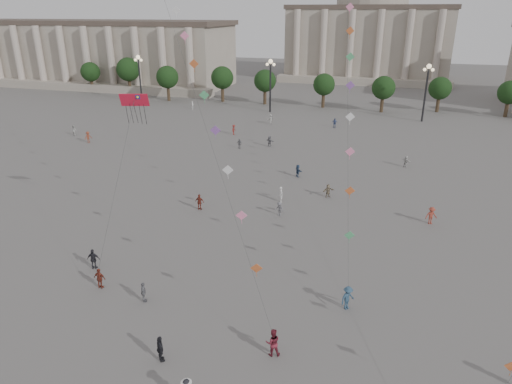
# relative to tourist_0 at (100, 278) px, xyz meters

# --- Properties ---
(ground) EXTENTS (360.00, 360.00, 0.00)m
(ground) POSITION_rel_tourist_0_xyz_m (10.28, -3.68, -0.83)
(ground) COLOR #585553
(ground) RESTS_ON ground
(hall_west) EXTENTS (84.00, 26.22, 17.20)m
(hall_west) POSITION_rel_tourist_0_xyz_m (-64.72, 90.22, 7.60)
(hall_west) COLOR gray
(hall_west) RESTS_ON ground
(hall_central) EXTENTS (48.30, 34.30, 35.50)m
(hall_central) POSITION_rel_tourist_0_xyz_m (10.28, 125.54, 13.40)
(hall_central) COLOR gray
(hall_central) RESTS_ON ground
(tree_row) EXTENTS (137.12, 5.12, 8.00)m
(tree_row) POSITION_rel_tourist_0_xyz_m (10.28, 74.32, 4.56)
(tree_row) COLOR #3B2D1D
(tree_row) RESTS_ON ground
(lamp_post_far_west) EXTENTS (2.00, 0.90, 10.65)m
(lamp_post_far_west) POSITION_rel_tourist_0_xyz_m (-34.72, 66.32, 6.52)
(lamp_post_far_west) COLOR #262628
(lamp_post_far_west) RESTS_ON ground
(lamp_post_mid_west) EXTENTS (2.00, 0.90, 10.65)m
(lamp_post_mid_west) POSITION_rel_tourist_0_xyz_m (-4.72, 66.32, 6.52)
(lamp_post_mid_west) COLOR #262628
(lamp_post_mid_west) RESTS_ON ground
(lamp_post_mid_east) EXTENTS (2.00, 0.90, 10.65)m
(lamp_post_mid_east) POSITION_rel_tourist_0_xyz_m (25.28, 66.32, 6.52)
(lamp_post_mid_east) COLOR #262628
(lamp_post_mid_east) RESTS_ON ground
(person_crowd_0) EXTENTS (1.04, 0.52, 1.72)m
(person_crowd_0) POSITION_rel_tourist_0_xyz_m (10.00, 56.50, 0.03)
(person_crowd_0) COLOR #3A4D83
(person_crowd_0) RESTS_ON ground
(person_crowd_1) EXTENTS (1.02, 0.92, 1.72)m
(person_crowd_1) POSITION_rel_tourist_0_xyz_m (-31.40, 38.24, 0.03)
(person_crowd_1) COLOR #B2B3AE
(person_crowd_1) RESTS_ON ground
(person_crowd_2) EXTENTS (1.22, 1.35, 1.82)m
(person_crowd_2) POSITION_rel_tourist_0_xyz_m (-26.25, 34.96, 0.08)
(person_crowd_2) COLOR brown
(person_crowd_2) RESTS_ON ground
(person_crowd_4) EXTENTS (1.18, 1.79, 1.85)m
(person_crowd_4) POSITION_rel_tourist_0_xyz_m (-1.76, 55.85, 0.10)
(person_crowd_4) COLOR silver
(person_crowd_4) RESTS_ON ground
(person_crowd_6) EXTENTS (1.10, 0.84, 1.50)m
(person_crowd_6) POSITION_rel_tourist_0_xyz_m (9.80, 16.81, -0.08)
(person_crowd_6) COLOR slate
(person_crowd_6) RESTS_ON ground
(person_crowd_7) EXTENTS (1.35, 1.38, 1.58)m
(person_crowd_7) POSITION_rel_tourist_0_xyz_m (22.26, 37.06, -0.04)
(person_crowd_7) COLOR beige
(person_crowd_7) RESTS_ON ground
(person_crowd_8) EXTENTS (1.32, 1.04, 1.79)m
(person_crowd_8) POSITION_rel_tourist_0_xyz_m (24.63, 19.24, 0.07)
(person_crowd_8) COLOR #953728
(person_crowd_8) RESTS_ON ground
(person_crowd_10) EXTENTS (0.46, 0.65, 1.69)m
(person_crowd_10) POSITION_rel_tourist_0_xyz_m (-21.32, 64.25, 0.02)
(person_crowd_10) COLOR silver
(person_crowd_10) RESTS_ON ground
(person_crowd_12) EXTENTS (1.61, 1.10, 1.67)m
(person_crowd_12) POSITION_rel_tourist_0_xyz_m (2.05, 41.25, 0.00)
(person_crowd_12) COLOR slate
(person_crowd_12) RESTS_ON ground
(person_crowd_13) EXTENTS (0.66, 0.76, 1.76)m
(person_crowd_13) POSITION_rel_tourist_0_xyz_m (9.08, 20.41, 0.05)
(person_crowd_13) COLOR silver
(person_crowd_13) RESTS_ON ground
(person_crowd_16) EXTENTS (0.92, 0.51, 1.49)m
(person_crowd_16) POSITION_rel_tourist_0_xyz_m (-2.12, 38.97, -0.09)
(person_crowd_16) COLOR slate
(person_crowd_16) RESTS_ON ground
(person_crowd_17) EXTENTS (0.73, 1.16, 1.72)m
(person_crowd_17) POSITION_rel_tourist_0_xyz_m (-5.69, 46.51, 0.03)
(person_crowd_17) COLOR maroon
(person_crowd_17) RESTS_ON ground
(person_crowd_18) EXTENTS (1.29, 1.46, 1.60)m
(person_crowd_18) POSITION_rel_tourist_0_xyz_m (9.15, 28.94, -0.03)
(person_crowd_18) COLOR navy
(person_crowd_18) RESTS_ON ground
(person_crowd_19) EXTENTS (1.03, 0.45, 1.73)m
(person_crowd_19) POSITION_rel_tourist_0_xyz_m (1.35, 15.79, 0.04)
(person_crowd_19) COLOR maroon
(person_crowd_19) RESTS_ON ground
(person_crowd_20) EXTENTS (1.40, 1.26, 1.55)m
(person_crowd_20) POSITION_rel_tourist_0_xyz_m (13.85, 23.24, -0.06)
(person_crowd_20) COLOR #7D6E56
(person_crowd_20) RESTS_ON ground
(tourist_0) EXTENTS (0.97, 0.41, 1.66)m
(tourist_0) POSITION_rel_tourist_0_xyz_m (0.00, 0.00, 0.00)
(tourist_0) COLOR maroon
(tourist_0) RESTS_ON ground
(tourist_1) EXTENTS (1.00, 1.05, 1.75)m
(tourist_1) POSITION_rel_tourist_0_xyz_m (8.13, -5.68, 0.04)
(tourist_1) COLOR black
(tourist_1) RESTS_ON ground
(tourist_3) EXTENTS (0.78, 1.00, 1.58)m
(tourist_3) POSITION_rel_tourist_0_xyz_m (4.07, -0.60, -0.04)
(tourist_3) COLOR slate
(tourist_3) RESTS_ON ground
(tourist_4) EXTENTS (1.11, 0.68, 1.76)m
(tourist_4) POSITION_rel_tourist_0_xyz_m (-2.15, 2.27, 0.05)
(tourist_4) COLOR #232228
(tourist_4) RESTS_ON ground
(kite_flyer_0) EXTENTS (1.09, 0.97, 1.86)m
(kite_flyer_0) POSITION_rel_tourist_0_xyz_m (14.45, -3.22, 0.10)
(kite_flyer_0) COLOR maroon
(kite_flyer_0) RESTS_ON ground
(kite_flyer_1) EXTENTS (1.25, 1.33, 1.81)m
(kite_flyer_1) POSITION_rel_tourist_0_xyz_m (18.29, 2.81, 0.07)
(kite_flyer_1) COLOR #2C4A65
(kite_flyer_1) RESTS_ON ground
(dragon_kite) EXTENTS (2.26, 3.64, 13.22)m
(dragon_kite) POSITION_rel_tourist_0_xyz_m (0.69, 6.12, 11.70)
(dragon_kite) COLOR red
(dragon_kite) RESTS_ON ground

